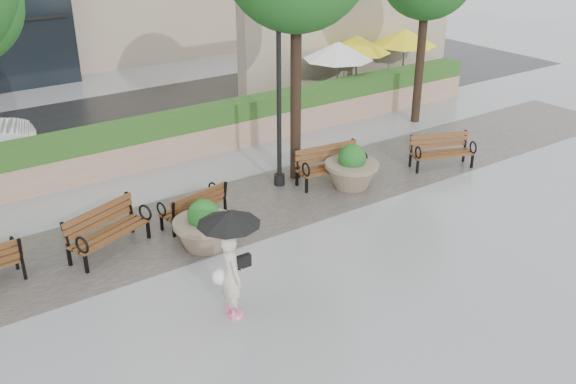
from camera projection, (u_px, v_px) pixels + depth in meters
ground at (309, 264)px, 13.28m from camera, size 100.00×100.00×0.00m
cobble_strip at (235, 211)px, 15.51m from camera, size 28.00×3.20×0.01m
hedge_wall at (162, 139)px, 18.21m from camera, size 24.00×0.80×1.35m
cafe_wall at (352, 37)px, 24.84m from camera, size 10.00×0.60×4.00m
cafe_hedge at (378, 90)px, 23.59m from camera, size 8.00×0.50×0.90m
asphalt_street at (113, 124)px, 21.47m from camera, size 40.00×7.00×0.00m
bench_1 at (110, 240)px, 13.63m from camera, size 1.96×1.35×0.98m
bench_2 at (194, 213)px, 14.87m from camera, size 1.70×0.96×0.86m
bench_3 at (330, 173)px, 16.93m from camera, size 1.92×0.96×0.99m
bench_4 at (441, 158)px, 17.91m from camera, size 1.86×1.26×0.93m
planter_left at (204, 229)px, 13.74m from camera, size 1.34×1.34×1.12m
planter_right at (352, 171)px, 16.64m from camera, size 1.40×1.40×1.18m
lamppost at (279, 113)px, 16.11m from camera, size 0.28×0.28×4.47m
patio_umb_white at (338, 51)px, 22.55m from camera, size 2.50×2.50×2.30m
patio_umb_yellow_a at (357, 44)px, 23.59m from camera, size 2.50×2.50×2.30m
patio_umb_yellow_b at (405, 37)px, 24.75m from camera, size 2.50×2.50×2.30m
pedestrian at (230, 253)px, 11.19m from camera, size 1.12×1.12×2.06m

